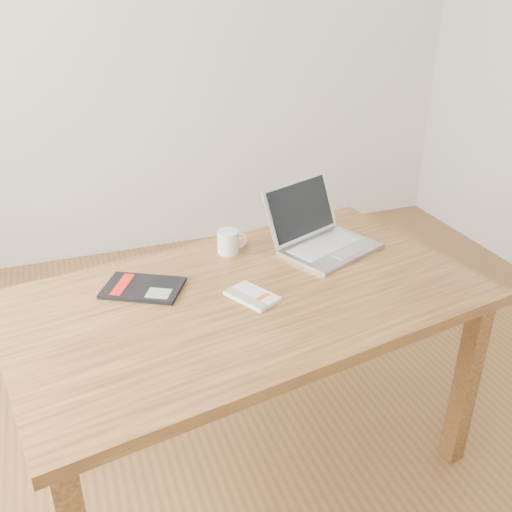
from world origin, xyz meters
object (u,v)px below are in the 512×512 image
object	(u,v)px
white_guidebook	(252,296)
laptop	(320,234)
black_guidebook	(143,288)
desk	(248,317)
coffee_mug	(229,241)

from	to	relation	value
white_guidebook	laptop	xyz separation A→B (m)	(0.37, 0.27, 0.04)
white_guidebook	black_guidebook	world-z (taller)	white_guidebook
desk	laptop	bearing A→B (deg)	23.07
white_guidebook	black_guidebook	xyz separation A→B (m)	(-0.32, 0.18, -0.00)
black_guidebook	desk	bearing A→B (deg)	-85.31
laptop	desk	bearing A→B (deg)	-169.85
coffee_mug	desk	bearing A→B (deg)	-93.62
black_guidebook	laptop	distance (m)	0.70
laptop	white_guidebook	bearing A→B (deg)	-166.31
white_guidebook	coffee_mug	world-z (taller)	coffee_mug
black_guidebook	laptop	world-z (taller)	laptop
desk	black_guidebook	xyz separation A→B (m)	(-0.32, 0.14, 0.10)
white_guidebook	laptop	size ratio (longest dim) A/B	0.44
white_guidebook	laptop	distance (m)	0.46
desk	laptop	size ratio (longest dim) A/B	3.73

